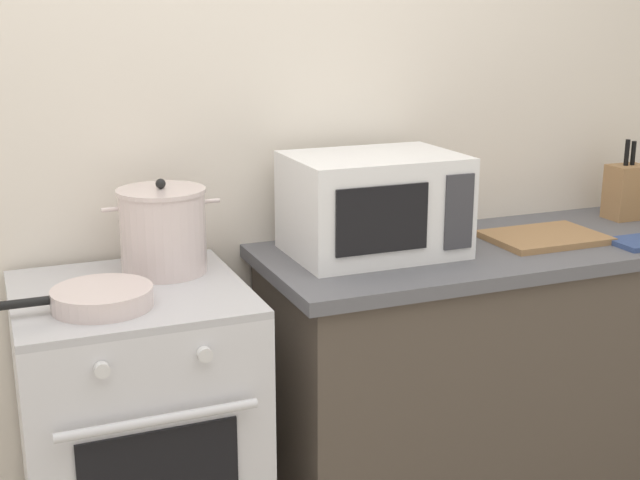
{
  "coord_description": "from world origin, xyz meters",
  "views": [
    {
      "loc": [
        -0.68,
        -1.54,
        1.63
      ],
      "look_at": [
        0.19,
        0.6,
        1.0
      ],
      "focal_mm": 47.45,
      "sensor_mm": 36.0,
      "label": 1
    }
  ],
  "objects_px": {
    "stove": "(139,447)",
    "microwave": "(374,204)",
    "knife_block": "(626,191)",
    "frying_pan": "(100,298)",
    "cutting_board": "(545,237)",
    "stock_pot": "(163,231)"
  },
  "relations": [
    {
      "from": "knife_block",
      "to": "stove",
      "type": "bearing_deg",
      "value": -175.41
    },
    {
      "from": "stove",
      "to": "cutting_board",
      "type": "xyz_separation_m",
      "value": [
        1.32,
        0.0,
        0.47
      ]
    },
    {
      "from": "frying_pan",
      "to": "cutting_board",
      "type": "height_order",
      "value": "frying_pan"
    },
    {
      "from": "stock_pot",
      "to": "microwave",
      "type": "height_order",
      "value": "microwave"
    },
    {
      "from": "frying_pan",
      "to": "knife_block",
      "type": "bearing_deg",
      "value": 7.81
    },
    {
      "from": "microwave",
      "to": "stock_pot",
      "type": "bearing_deg",
      "value": 175.99
    },
    {
      "from": "cutting_board",
      "to": "knife_block",
      "type": "relative_size",
      "value": 1.28
    },
    {
      "from": "stove",
      "to": "frying_pan",
      "type": "distance_m",
      "value": 0.51
    },
    {
      "from": "frying_pan",
      "to": "cutting_board",
      "type": "relative_size",
      "value": 1.25
    },
    {
      "from": "stove",
      "to": "knife_block",
      "type": "distance_m",
      "value": 1.85
    },
    {
      "from": "knife_block",
      "to": "stock_pot",
      "type": "bearing_deg",
      "value": -179.37
    },
    {
      "from": "frying_pan",
      "to": "knife_block",
      "type": "distance_m",
      "value": 1.87
    },
    {
      "from": "microwave",
      "to": "stove",
      "type": "bearing_deg",
      "value": -173.95
    },
    {
      "from": "knife_block",
      "to": "cutting_board",
      "type": "bearing_deg",
      "value": -162.43
    },
    {
      "from": "stock_pot",
      "to": "cutting_board",
      "type": "relative_size",
      "value": 0.91
    },
    {
      "from": "stove",
      "to": "microwave",
      "type": "relative_size",
      "value": 1.84
    },
    {
      "from": "stove",
      "to": "microwave",
      "type": "bearing_deg",
      "value": 6.05
    },
    {
      "from": "frying_pan",
      "to": "knife_block",
      "type": "xyz_separation_m",
      "value": [
        1.85,
        0.25,
        0.07
      ]
    },
    {
      "from": "frying_pan",
      "to": "microwave",
      "type": "distance_m",
      "value": 0.87
    },
    {
      "from": "stove",
      "to": "knife_block",
      "type": "height_order",
      "value": "knife_block"
    },
    {
      "from": "stove",
      "to": "knife_block",
      "type": "relative_size",
      "value": 3.28
    },
    {
      "from": "cutting_board",
      "to": "stove",
      "type": "bearing_deg",
      "value": -179.95
    }
  ]
}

